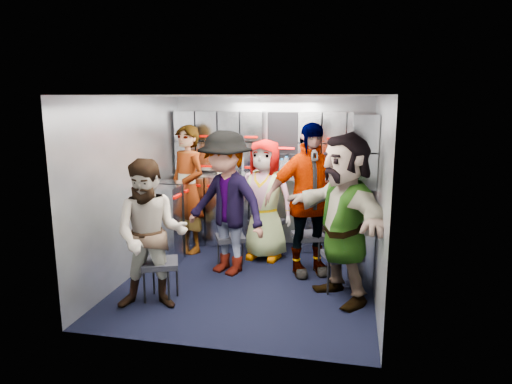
% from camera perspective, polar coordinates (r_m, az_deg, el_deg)
% --- Properties ---
extents(floor, '(3.00, 3.00, 0.00)m').
position_cam_1_polar(floor, '(5.39, -0.86, -10.99)').
color(floor, black).
rests_on(floor, ground).
extents(wall_back, '(2.80, 0.04, 2.10)m').
position_cam_1_polar(wall_back, '(6.53, 2.00, 2.59)').
color(wall_back, '#989EA5').
rests_on(wall_back, ground).
extents(wall_left, '(0.04, 3.00, 2.10)m').
position_cam_1_polar(wall_left, '(5.56, -15.13, 0.60)').
color(wall_left, '#989EA5').
rests_on(wall_left, ground).
extents(wall_right, '(0.04, 3.00, 2.10)m').
position_cam_1_polar(wall_right, '(4.97, 15.05, -0.66)').
color(wall_right, '#989EA5').
rests_on(wall_right, ground).
extents(ceiling, '(2.80, 3.00, 0.02)m').
position_cam_1_polar(ceiling, '(4.98, -0.94, 11.93)').
color(ceiling, silver).
rests_on(ceiling, wall_back).
extents(cart_bank_back, '(2.68, 0.38, 0.99)m').
position_cam_1_polar(cart_bank_back, '(6.44, 1.65, -2.58)').
color(cart_bank_back, '#9499A3').
rests_on(cart_bank_back, ground).
extents(cart_bank_left, '(0.38, 0.76, 0.99)m').
position_cam_1_polar(cart_bank_left, '(6.09, -10.72, -3.62)').
color(cart_bank_left, '#9499A3').
rests_on(cart_bank_left, ground).
extents(counter, '(2.68, 0.42, 0.03)m').
position_cam_1_polar(counter, '(6.33, 1.68, 1.99)').
color(counter, '#B8BBC0').
rests_on(counter, cart_bank_back).
extents(locker_bank_back, '(2.68, 0.28, 0.82)m').
position_cam_1_polar(locker_bank_back, '(6.33, 1.80, 6.32)').
color(locker_bank_back, '#9499A3').
rests_on(locker_bank_back, wall_back).
extents(locker_bank_right, '(0.28, 1.00, 0.82)m').
position_cam_1_polar(locker_bank_right, '(5.59, 13.38, 5.31)').
color(locker_bank_right, '#9499A3').
rests_on(locker_bank_right, wall_right).
extents(right_cabinet, '(0.28, 1.20, 1.00)m').
position_cam_1_polar(right_cabinet, '(5.68, 12.94, -4.77)').
color(right_cabinet, '#9499A3').
rests_on(right_cabinet, ground).
extents(coffee_niche, '(0.46, 0.16, 0.84)m').
position_cam_1_polar(coffee_niche, '(6.36, 3.50, 6.15)').
color(coffee_niche, black).
rests_on(coffee_niche, wall_back).
extents(red_latch_strip, '(2.60, 0.02, 0.03)m').
position_cam_1_polar(red_latch_strip, '(6.16, 1.34, 0.45)').
color(red_latch_strip, '#AF0600').
rests_on(red_latch_strip, cart_bank_back).
extents(jump_seat_near_left, '(0.46, 0.45, 0.43)m').
position_cam_1_polar(jump_seat_near_left, '(4.88, -11.89, -8.96)').
color(jump_seat_near_left, black).
rests_on(jump_seat_near_left, ground).
extents(jump_seat_mid_left, '(0.44, 0.43, 0.40)m').
position_cam_1_polar(jump_seat_mid_left, '(5.69, -3.21, -5.94)').
color(jump_seat_mid_left, black).
rests_on(jump_seat_mid_left, ground).
extents(jump_seat_center, '(0.50, 0.49, 0.47)m').
position_cam_1_polar(jump_seat_center, '(6.17, 1.40, -3.97)').
color(jump_seat_center, black).
rests_on(jump_seat_center, ground).
extents(jump_seat_mid_right, '(0.48, 0.47, 0.44)m').
position_cam_1_polar(jump_seat_mid_right, '(5.68, 6.59, -5.69)').
color(jump_seat_mid_right, black).
rests_on(jump_seat_mid_right, ground).
extents(jump_seat_near_right, '(0.48, 0.47, 0.44)m').
position_cam_1_polar(jump_seat_near_right, '(5.06, 10.71, -8.05)').
color(jump_seat_near_right, black).
rests_on(jump_seat_near_right, ground).
extents(attendant_standing, '(0.76, 0.69, 1.73)m').
position_cam_1_polar(attendant_standing, '(6.24, -8.56, 0.32)').
color(attendant_standing, black).
rests_on(attendant_standing, ground).
extents(attendant_arc_a, '(0.85, 0.73, 1.51)m').
position_cam_1_polar(attendant_arc_a, '(4.61, -12.98, -5.30)').
color(attendant_arc_a, black).
rests_on(attendant_arc_a, ground).
extents(attendant_arc_b, '(1.27, 1.04, 1.71)m').
position_cam_1_polar(attendant_arc_b, '(5.40, -3.77, -1.44)').
color(attendant_arc_b, black).
rests_on(attendant_arc_b, ground).
extents(attendant_arc_c, '(0.84, 0.62, 1.57)m').
position_cam_1_polar(attendant_arc_c, '(5.91, 1.10, -0.98)').
color(attendant_arc_c, black).
rests_on(attendant_arc_c, ground).
extents(attendant_arc_d, '(1.15, 0.86, 1.81)m').
position_cam_1_polar(attendant_arc_d, '(5.37, 6.54, -1.00)').
color(attendant_arc_d, black).
rests_on(attendant_arc_d, ground).
extents(attendant_arc_e, '(1.38, 1.62, 1.75)m').
position_cam_1_polar(attendant_arc_e, '(4.74, 10.88, -3.20)').
color(attendant_arc_e, black).
rests_on(attendant_arc_e, ground).
extents(bottle_left, '(0.07, 0.07, 0.25)m').
position_cam_1_polar(bottle_left, '(6.33, -1.58, 3.29)').
color(bottle_left, white).
rests_on(bottle_left, counter).
extents(bottle_mid, '(0.07, 0.07, 0.22)m').
position_cam_1_polar(bottle_mid, '(6.23, 3.25, 2.99)').
color(bottle_mid, white).
rests_on(bottle_mid, counter).
extents(bottle_right, '(0.07, 0.07, 0.25)m').
position_cam_1_polar(bottle_right, '(6.22, 3.81, 3.12)').
color(bottle_right, white).
rests_on(bottle_right, counter).
extents(cup_left, '(0.07, 0.07, 0.10)m').
position_cam_1_polar(cup_left, '(6.42, -4.56, 2.66)').
color(cup_left, '#C3B58A').
rests_on(cup_left, counter).
extents(cup_right, '(0.08, 0.08, 0.10)m').
position_cam_1_polar(cup_right, '(6.20, 5.66, 2.34)').
color(cup_right, '#C3B58A').
rests_on(cup_right, counter).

